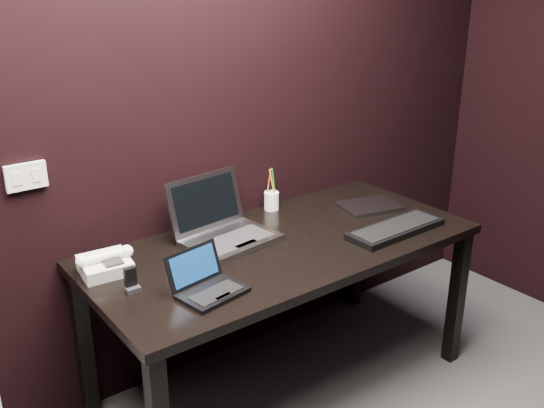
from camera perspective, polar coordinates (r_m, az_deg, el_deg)
wall_back at (r=2.62m, az=-9.58°, el=8.98°), size 4.00×0.00×4.00m
wall_switch at (r=2.44m, az=-22.15°, el=2.42°), size 0.15×0.02×0.10m
desk at (r=2.66m, az=1.09°, el=-5.12°), size 1.70×0.80×0.74m
netbook at (r=2.23m, az=-6.11°, el=-7.59°), size 0.27×0.24×0.15m
silver_laptop at (r=2.63m, az=-4.53°, el=-2.39°), size 0.42×0.39×0.26m
ext_keyboard at (r=2.77m, az=11.56°, el=-2.29°), size 0.49×0.17×0.03m
closed_laptop at (r=3.03m, az=9.19°, el=-0.20°), size 0.33×0.27×0.02m
desk_phone at (r=2.43m, az=-15.43°, el=-5.47°), size 0.23×0.18×0.11m
mobile_phone at (r=2.29m, az=-13.11°, el=-7.20°), size 0.05×0.04×0.09m
pen_cup at (r=2.96m, az=-0.05°, el=0.38°), size 0.08×0.08×0.21m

